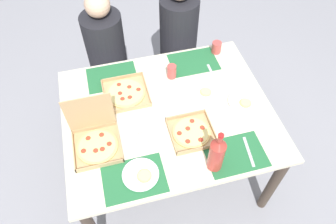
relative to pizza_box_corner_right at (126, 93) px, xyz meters
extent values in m
plane|color=gray|center=(0.24, -0.23, -0.78)|extent=(6.00, 6.00, 0.00)
cylinder|color=#3F3328|center=(0.88, -0.73, -0.41)|extent=(0.07, 0.07, 0.74)
cylinder|color=#3F3328|center=(-0.39, 0.28, -0.41)|extent=(0.07, 0.07, 0.74)
cylinder|color=#3F3328|center=(0.88, 0.28, -0.41)|extent=(0.07, 0.07, 0.74)
cube|color=beige|center=(0.24, -0.23, -0.03)|extent=(1.39, 1.14, 0.03)
cube|color=#236638|center=(-0.07, -0.64, -0.01)|extent=(0.36, 0.26, 0.00)
cube|color=#236638|center=(0.56, -0.64, -0.01)|extent=(0.36, 0.26, 0.00)
cube|color=#236638|center=(-0.07, 0.19, -0.01)|extent=(0.36, 0.26, 0.00)
cube|color=#236638|center=(0.56, 0.19, -0.01)|extent=(0.36, 0.26, 0.00)
cube|color=tan|center=(0.00, 0.00, -0.01)|extent=(0.31, 0.31, 0.01)
cube|color=tan|center=(-0.15, 0.00, 0.01)|extent=(0.01, 0.31, 0.03)
cube|color=tan|center=(0.15, 0.00, 0.01)|extent=(0.01, 0.31, 0.03)
cube|color=tan|center=(0.00, -0.15, 0.01)|extent=(0.31, 0.01, 0.03)
cube|color=tan|center=(0.00, 0.15, 0.01)|extent=(0.31, 0.01, 0.03)
cylinder|color=#E0B76B|center=(0.00, 0.00, 0.00)|extent=(0.27, 0.27, 0.01)
cylinder|color=#EFD67F|center=(0.00, 0.00, 0.01)|extent=(0.24, 0.24, 0.00)
cylinder|color=red|center=(0.09, 0.00, 0.01)|extent=(0.03, 0.03, 0.00)
cylinder|color=red|center=(0.03, 0.04, 0.01)|extent=(0.03, 0.03, 0.00)
cylinder|color=red|center=(-0.03, 0.08, 0.01)|extent=(0.03, 0.03, 0.00)
cylinder|color=red|center=(-0.04, 0.00, 0.01)|extent=(0.03, 0.03, 0.00)
cylinder|color=red|center=(-0.03, -0.05, 0.01)|extent=(0.03, 0.03, 0.00)
cylinder|color=red|center=(0.02, -0.05, 0.01)|extent=(0.03, 0.03, 0.00)
cube|color=tan|center=(0.34, -0.43, -0.01)|extent=(0.27, 0.27, 0.01)
cube|color=tan|center=(0.21, -0.43, 0.01)|extent=(0.01, 0.27, 0.03)
cube|color=tan|center=(0.48, -0.43, 0.01)|extent=(0.01, 0.27, 0.03)
cube|color=tan|center=(0.34, -0.56, 0.01)|extent=(0.27, 0.01, 0.03)
cube|color=tan|center=(0.34, -0.30, 0.01)|extent=(0.27, 0.01, 0.03)
cylinder|color=#E0B76B|center=(0.34, -0.43, 0.00)|extent=(0.24, 0.24, 0.01)
cylinder|color=#EFD67F|center=(0.34, -0.43, 0.01)|extent=(0.22, 0.22, 0.00)
cylinder|color=red|center=(0.42, -0.42, 0.01)|extent=(0.03, 0.03, 0.00)
cylinder|color=red|center=(0.37, -0.35, 0.01)|extent=(0.03, 0.03, 0.00)
cylinder|color=red|center=(0.33, -0.40, 0.01)|extent=(0.03, 0.03, 0.00)
cylinder|color=red|center=(0.27, -0.42, 0.01)|extent=(0.03, 0.03, 0.00)
cylinder|color=red|center=(0.30, -0.50, 0.01)|extent=(0.03, 0.03, 0.00)
cylinder|color=red|center=(0.38, -0.50, 0.01)|extent=(0.03, 0.03, 0.00)
cube|color=tan|center=(-0.24, -0.38, -0.01)|extent=(0.29, 0.29, 0.01)
cube|color=tan|center=(-0.38, -0.38, 0.01)|extent=(0.01, 0.29, 0.03)
cube|color=tan|center=(-0.10, -0.38, 0.01)|extent=(0.01, 0.29, 0.03)
cube|color=tan|center=(-0.24, -0.52, 0.01)|extent=(0.29, 0.01, 0.03)
cube|color=tan|center=(-0.24, -0.24, 0.01)|extent=(0.29, 0.01, 0.03)
cylinder|color=#E0B76B|center=(-0.24, -0.38, 0.00)|extent=(0.25, 0.25, 0.01)
cylinder|color=#EFD67F|center=(-0.24, -0.38, 0.01)|extent=(0.23, 0.23, 0.00)
cylinder|color=red|center=(-0.17, -0.39, 0.01)|extent=(0.03, 0.03, 0.00)
cylinder|color=red|center=(-0.21, -0.31, 0.01)|extent=(0.03, 0.03, 0.00)
cylinder|color=red|center=(-0.29, -0.32, 0.01)|extent=(0.03, 0.03, 0.00)
cylinder|color=red|center=(-0.33, -0.40, 0.01)|extent=(0.03, 0.03, 0.00)
cylinder|color=red|center=(-0.26, -0.42, 0.01)|extent=(0.03, 0.03, 0.00)
cylinder|color=red|center=(-0.22, -0.42, 0.01)|extent=(0.03, 0.03, 0.00)
cube|color=tan|center=(-0.24, -0.25, 0.17)|extent=(0.29, 0.01, 0.29)
cylinder|color=white|center=(0.76, -0.28, -0.01)|extent=(0.19, 0.19, 0.01)
cylinder|color=white|center=(0.76, -0.28, 0.00)|extent=(0.20, 0.20, 0.01)
cylinder|color=#E0B76B|center=(0.77, -0.30, 0.01)|extent=(0.08, 0.08, 0.01)
cylinder|color=#EFD67F|center=(0.77, -0.30, 0.01)|extent=(0.07, 0.07, 0.00)
cylinder|color=white|center=(-0.03, -0.63, -0.01)|extent=(0.21, 0.21, 0.01)
cylinder|color=white|center=(-0.03, -0.63, 0.00)|extent=(0.21, 0.21, 0.01)
cylinder|color=#E0B76B|center=(-0.01, -0.65, 0.01)|extent=(0.09, 0.09, 0.01)
cylinder|color=#EFD67F|center=(-0.01, -0.65, 0.01)|extent=(0.07, 0.07, 0.00)
cylinder|color=white|center=(0.53, -0.16, -0.01)|extent=(0.19, 0.19, 0.01)
cylinder|color=white|center=(0.53, -0.16, 0.00)|extent=(0.20, 0.20, 0.01)
cylinder|color=#E0B76B|center=(0.54, -0.14, 0.01)|extent=(0.08, 0.08, 0.01)
cylinder|color=#EFD67F|center=(0.54, -0.14, 0.01)|extent=(0.07, 0.07, 0.00)
cylinder|color=#B2382D|center=(0.40, -0.68, 0.10)|extent=(0.09, 0.09, 0.22)
cone|color=#B2382D|center=(0.40, -0.68, 0.23)|extent=(0.09, 0.09, 0.04)
cylinder|color=#B2382D|center=(0.40, -0.68, 0.27)|extent=(0.03, 0.03, 0.06)
cylinder|color=red|center=(0.40, -0.68, 0.31)|extent=(0.03, 0.03, 0.01)
cylinder|color=#BF4742|center=(0.35, 0.08, 0.04)|extent=(0.07, 0.07, 0.10)
cylinder|color=#BF4742|center=(0.76, 0.26, 0.03)|extent=(0.07, 0.07, 0.09)
cylinder|color=white|center=(0.03, -0.42, 0.01)|extent=(0.08, 0.08, 0.05)
cube|color=#B7B7BC|center=(-0.30, -0.05, -0.01)|extent=(0.14, 0.15, 0.00)
cube|color=#B7B7BC|center=(0.65, 0.03, -0.01)|extent=(0.02, 0.21, 0.00)
cube|color=#B7B7BC|center=(0.64, -0.65, -0.01)|extent=(0.04, 0.21, 0.00)
cylinder|color=black|center=(-0.07, 0.60, -0.28)|extent=(0.32, 0.32, 1.01)
sphere|color=#D1A889|center=(-0.07, 0.60, 0.33)|extent=(0.19, 0.19, 0.19)
cylinder|color=black|center=(0.56, 0.60, -0.26)|extent=(0.32, 0.32, 1.05)
camera|label=1|loc=(-0.09, -1.47, 1.65)|focal=33.66mm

